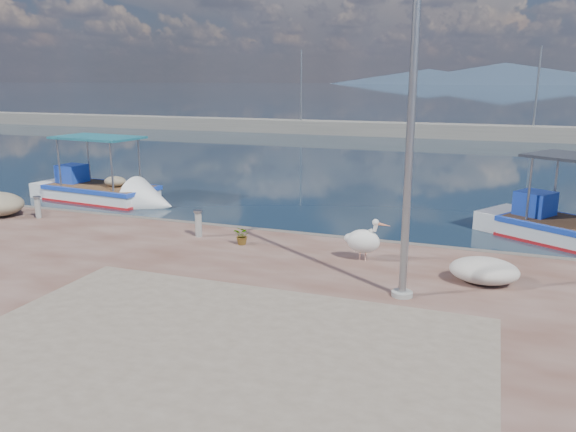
# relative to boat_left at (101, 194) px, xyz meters

# --- Properties ---
(ground) EXTENTS (1400.00, 1400.00, 0.00)m
(ground) POSITION_rel_boat_left_xyz_m (10.17, -8.75, -0.24)
(ground) COLOR #162635
(ground) RESTS_ON ground
(quay_patch) EXTENTS (9.00, 7.00, 0.01)m
(quay_patch) POSITION_rel_boat_left_xyz_m (11.17, -11.75, 0.26)
(quay_patch) COLOR gray
(quay_patch) RESTS_ON quay
(breakwater) EXTENTS (120.00, 2.20, 7.50)m
(breakwater) POSITION_rel_boat_left_xyz_m (10.16, 31.25, 0.36)
(breakwater) COLOR gray
(breakwater) RESTS_ON ground
(mountains) EXTENTS (370.00, 280.00, 22.00)m
(mountains) POSITION_rel_boat_left_xyz_m (14.56, 641.25, 9.27)
(mountains) COLOR #28384C
(mountains) RESTS_ON ground
(boat_left) EXTENTS (6.63, 2.78, 3.10)m
(boat_left) POSITION_rel_boat_left_xyz_m (0.00, 0.00, 0.00)
(boat_left) COLOR white
(boat_left) RESTS_ON ground
(pelican) EXTENTS (1.13, 0.56, 1.09)m
(pelican) POSITION_rel_boat_left_xyz_m (12.43, -5.62, 0.77)
(pelican) COLOR tan
(pelican) RESTS_ON quay
(lamp_post) EXTENTS (0.44, 0.96, 7.00)m
(lamp_post) POSITION_rel_boat_left_xyz_m (13.72, -7.67, 3.56)
(lamp_post) COLOR gray
(lamp_post) RESTS_ON quay
(bollard_near) EXTENTS (0.26, 0.26, 0.78)m
(bollard_near) POSITION_rel_boat_left_xyz_m (7.48, -5.11, 0.68)
(bollard_near) COLOR gray
(bollard_near) RESTS_ON quay
(bollard_far) EXTENTS (0.24, 0.24, 0.72)m
(bollard_far) POSITION_rel_boat_left_xyz_m (1.45, -4.94, 0.65)
(bollard_far) COLOR gray
(bollard_far) RESTS_ON quay
(potted_plant) EXTENTS (0.57, 0.53, 0.51)m
(potted_plant) POSITION_rel_boat_left_xyz_m (9.01, -5.41, 0.51)
(potted_plant) COLOR #33722D
(potted_plant) RESTS_ON quay
(net_pile_d) EXTENTS (1.51, 1.13, 0.57)m
(net_pile_d) POSITION_rel_boat_left_xyz_m (15.30, -6.27, 0.54)
(net_pile_d) COLOR silver
(net_pile_d) RESTS_ON quay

